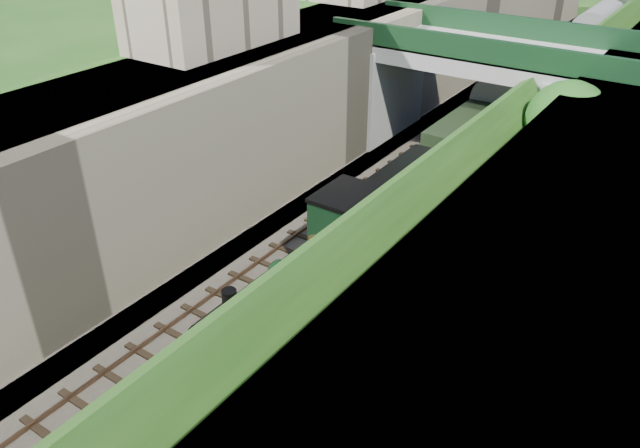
# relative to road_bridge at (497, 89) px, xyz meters

# --- Properties ---
(ground) EXTENTS (160.00, 160.00, 0.00)m
(ground) POSITION_rel_road_bridge_xyz_m (-0.94, -24.00, -4.08)
(ground) COLOR #1E4714
(ground) RESTS_ON ground
(trackbed) EXTENTS (10.00, 90.00, 0.20)m
(trackbed) POSITION_rel_road_bridge_xyz_m (-0.94, -4.00, -3.98)
(trackbed) COLOR #473F38
(trackbed) RESTS_ON ground
(retaining_wall) EXTENTS (1.00, 90.00, 7.00)m
(retaining_wall) POSITION_rel_road_bridge_xyz_m (-6.44, -4.00, -0.58)
(retaining_wall) COLOR #756B56
(retaining_wall) RESTS_ON ground
(street_plateau_left) EXTENTS (6.00, 90.00, 7.00)m
(street_plateau_left) POSITION_rel_road_bridge_xyz_m (-9.94, -4.00, -0.58)
(street_plateau_left) COLOR #262628
(street_plateau_left) RESTS_ON ground
(embankment_slope) EXTENTS (4.63, 90.00, 6.36)m
(embankment_slope) POSITION_rel_road_bridge_xyz_m (4.04, -4.33, -1.33)
(embankment_slope) COLOR #1E4714
(embankment_slope) RESTS_ON ground
(track_left) EXTENTS (2.50, 90.00, 0.20)m
(track_left) POSITION_rel_road_bridge_xyz_m (-2.94, -4.00, -3.83)
(track_left) COLOR black
(track_left) RESTS_ON trackbed
(track_right) EXTENTS (2.50, 90.00, 0.20)m
(track_right) POSITION_rel_road_bridge_xyz_m (0.26, -4.00, -3.83)
(track_right) COLOR black
(track_right) RESTS_ON trackbed
(road_bridge) EXTENTS (16.00, 6.40, 7.25)m
(road_bridge) POSITION_rel_road_bridge_xyz_m (0.00, 0.00, 0.00)
(road_bridge) COLOR gray
(road_bridge) RESTS_ON ground
(tree) EXTENTS (3.60, 3.80, 6.60)m
(tree) POSITION_rel_road_bridge_xyz_m (4.97, -4.84, 0.57)
(tree) COLOR black
(tree) RESTS_ON ground
(locomotive) EXTENTS (3.10, 10.23, 3.83)m
(locomotive) POSITION_rel_road_bridge_xyz_m (0.26, -17.51, -2.18)
(locomotive) COLOR black
(locomotive) RESTS_ON trackbed
(tender) EXTENTS (2.70, 6.00, 3.05)m
(tender) POSITION_rel_road_bridge_xyz_m (0.26, -10.15, -2.46)
(tender) COLOR black
(tender) RESTS_ON trackbed
(coach_front) EXTENTS (2.90, 18.00, 3.70)m
(coach_front) POSITION_rel_road_bridge_xyz_m (0.26, 2.45, -2.03)
(coach_front) COLOR black
(coach_front) RESTS_ON trackbed
(coach_middle) EXTENTS (2.90, 18.00, 3.70)m
(coach_middle) POSITION_rel_road_bridge_xyz_m (0.26, 21.25, -2.03)
(coach_middle) COLOR black
(coach_middle) RESTS_ON trackbed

